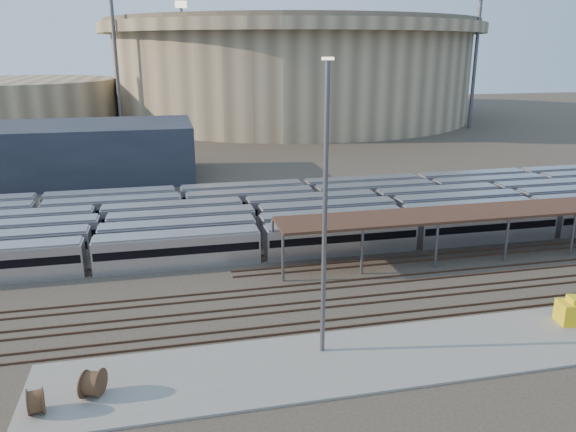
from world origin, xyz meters
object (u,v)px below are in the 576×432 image
Objects in this scene: cable_reel_west at (36,401)px; cable_reel_east at (93,383)px; yard_light_pole at (325,214)px; yellow_equipment at (576,312)px.

cable_reel_west is 3.66m from cable_reel_east.
cable_reel_west is 0.08× the size of yard_light_pole.
cable_reel_west is 43.55m from yellow_equipment.
cable_reel_east reaches higher than cable_reel_west.
yellow_equipment is (39.97, 1.99, -0.01)m from cable_reel_east.
yard_light_pole reaches higher than cable_reel_east.
yard_light_pole is (20.54, 3.52, 10.44)m from cable_reel_west.
cable_reel_west is 0.89× the size of cable_reel_east.
yard_light_pole is at bearing 7.82° from cable_reel_east.
cable_reel_west is at bearing -161.21° from cable_reel_east.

